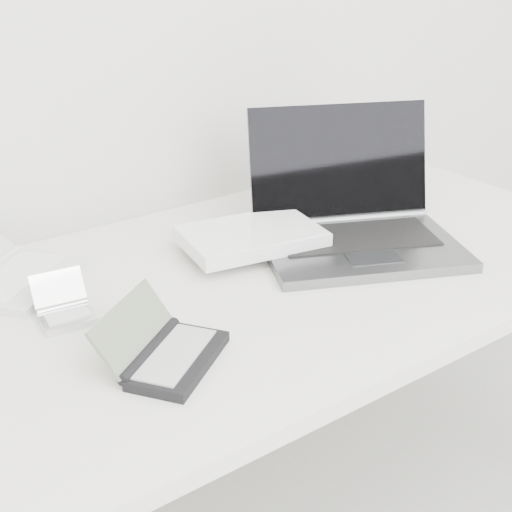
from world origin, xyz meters
TOP-DOWN VIEW (x-y plane):
  - desk at (0.00, 1.55)m, footprint 1.60×0.80m
  - laptop_large at (0.19, 1.57)m, footprint 0.60×0.48m
  - netbook_open_white at (-0.41, 1.80)m, footprint 0.35×0.36m
  - pda_silver at (-0.37, 1.60)m, footprint 0.10×0.12m
  - palmtop_charcoal at (-0.29, 1.38)m, footprint 0.23×0.23m

SIDE VIEW (x-z plane):
  - desk at x=0.00m, z-range 0.32..1.05m
  - pda_silver at x=-0.37m, z-range 0.71..0.78m
  - palmtop_charcoal at x=-0.29m, z-range 0.70..0.79m
  - netbook_open_white at x=-0.41m, z-range 0.70..0.80m
  - laptop_large at x=0.19m, z-range 0.64..0.91m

